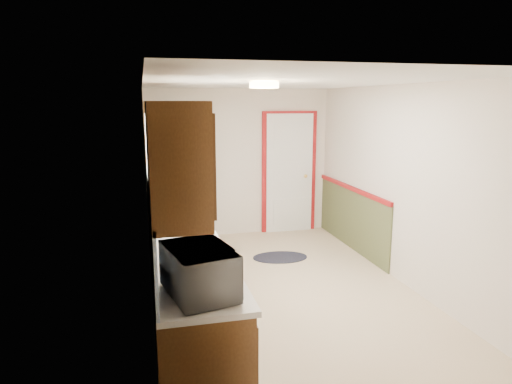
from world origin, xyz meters
TOP-DOWN VIEW (x-y plane):
  - room_shell at (0.00, 0.00)m, footprint 3.20×5.20m
  - kitchen_run at (-1.24, -0.29)m, footprint 0.63×4.00m
  - back_wall_trim at (0.99, 2.21)m, footprint 1.12×2.30m
  - ceiling_fixture at (-0.30, -0.20)m, footprint 0.30×0.30m
  - microwave at (-1.20, -1.95)m, footprint 0.44×0.64m
  - refrigerator at (-1.02, 2.05)m, footprint 0.81×0.79m
  - rug at (0.30, 1.15)m, footprint 0.83×0.58m
  - cooktop at (-1.19, 1.08)m, footprint 0.50×0.60m

SIDE VIEW (x-z plane):
  - rug at x=0.30m, z-range 0.00..0.01m
  - kitchen_run at x=-1.24m, z-range -0.29..1.91m
  - back_wall_trim at x=0.99m, z-range -0.15..1.93m
  - refrigerator at x=-1.02m, z-range 0.00..1.82m
  - cooktop at x=-1.19m, z-range 0.94..0.96m
  - microwave at x=-1.20m, z-range 0.94..1.33m
  - room_shell at x=0.00m, z-range -0.06..2.46m
  - ceiling_fixture at x=-0.30m, z-range 2.33..2.39m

